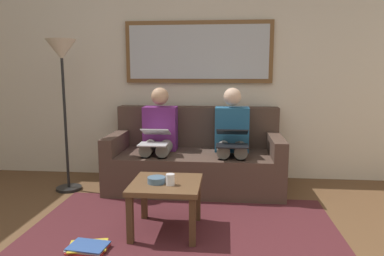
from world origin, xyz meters
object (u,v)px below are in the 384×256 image
Objects in this scene: person_right at (159,135)px; standing_lamp at (62,67)px; laptop_black at (232,138)px; person_left at (232,136)px; couch at (195,160)px; laptop_silver at (155,137)px; framed_mirror at (198,52)px; bowl at (157,180)px; cup at (170,179)px; coffee_table at (166,190)px; magazine_stack at (88,247)px.

standing_lamp is at bearing 11.23° from person_right.
person_right is at bearing -15.68° from laptop_black.
person_left is 0.23m from laptop_black.
couch reaches higher than laptop_silver.
framed_mirror reaches higher than couch.
bowl is at bearing 82.71° from framed_mirror.
person_right is at bearing -90.00° from laptop_silver.
cup is 0.25× the size of laptop_silver.
cup is 0.05× the size of standing_lamp.
coffee_table is 0.49× the size of person_left.
coffee_table is at bearing 59.10° from laptop_black.
person_left is at bearing -117.75° from bowl.
coffee_table is 6.27× the size of cup.
person_right reaches higher than couch.
cup is at bearing 67.62° from person_left.
coffee_table is 0.99m from laptop_silver.
standing_lamp is (1.20, -0.98, 0.92)m from bowl.
couch is 6.04× the size of magazine_stack.
cup is 1.27m from person_right.
couch is 0.60m from laptop_silver.
person_right is (0.27, -1.15, 0.25)m from coffee_table.
bowl is at bearing 140.80° from standing_lamp.
standing_lamp is at bearing 6.22° from person_left.
cup reaches higher than coffee_table.
bowl is (0.21, 1.64, -1.10)m from framed_mirror.
magazine_stack is at bearing 71.37° from framed_mirror.
person_right is at bearing -75.24° from cup.
framed_mirror is at bearing -132.01° from person_right.
person_left is at bearing -90.00° from laptop_black.
bowl is at bearing 102.06° from laptop_silver.
standing_lamp is at bearing -37.64° from cup.
laptop_silver is at bearing 90.00° from person_right.
person_left is at bearing -125.27° from magazine_stack.
framed_mirror is 1.22m from laptop_black.
coffee_table is 1.77× the size of magazine_stack.
bowl is 0.38× the size of laptop_black.
person_right is at bearing 47.99° from framed_mirror.
framed_mirror is 1.57m from standing_lamp.
framed_mirror is at bearing -97.29° from bowl.
couch is 3.41× the size of coffee_table.
person_right reaches higher than cup.
magazine_stack is (0.26, 1.29, -0.60)m from laptop_silver.
person_right is 3.14× the size of laptop_silver.
framed_mirror reaches higher than laptop_silver.
laptop_silver reaches higher than magazine_stack.
framed_mirror reaches higher than person_right.
laptop_black is at bearing -120.90° from coffee_table.
standing_lamp is at bearing -2.07° from laptop_silver.
magazine_stack is at bearing 80.43° from person_right.
cup is (0.09, 1.68, -1.08)m from framed_mirror.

